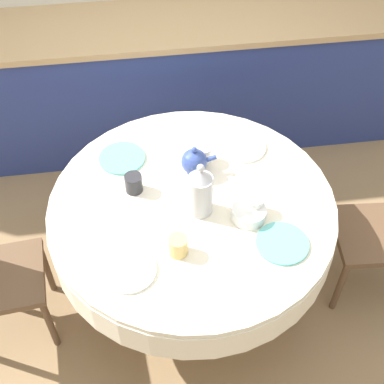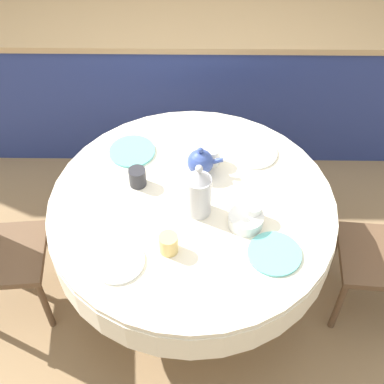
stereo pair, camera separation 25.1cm
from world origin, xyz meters
name	(u,v)px [view 2 (the right image)]	position (x,y,z in m)	size (l,w,h in m)	color
ground_plane	(192,287)	(0.00, 0.00, 0.00)	(12.00, 12.00, 0.00)	#8E704C
kitchen_counter	(194,81)	(0.00, 1.37, 0.47)	(3.24, 0.64, 0.93)	navy
dining_table	(192,219)	(0.00, 0.00, 0.63)	(1.40, 1.40, 0.75)	olive
plate_near_left	(117,261)	(-0.32, -0.35, 0.76)	(0.24, 0.24, 0.01)	white
cup_near_left	(169,244)	(-0.10, -0.28, 0.80)	(0.09, 0.09, 0.10)	#DBB766
plate_near_right	(274,254)	(0.37, -0.30, 0.76)	(0.24, 0.24, 0.01)	#60BCB7
cup_near_right	(253,212)	(0.28, -0.09, 0.80)	(0.09, 0.09, 0.10)	white
plate_far_left	(132,151)	(-0.32, 0.35, 0.76)	(0.24, 0.24, 0.01)	#60BCB7
cup_far_left	(138,177)	(-0.27, 0.12, 0.80)	(0.09, 0.09, 0.10)	#28282D
plate_far_right	(254,153)	(0.32, 0.35, 0.76)	(0.24, 0.24, 0.01)	white
cup_far_right	(212,156)	(0.10, 0.28, 0.80)	(0.09, 0.09, 0.10)	white
coffee_carafe	(199,192)	(0.03, -0.05, 0.88)	(0.12, 0.12, 0.30)	#B2B2B7
teapot	(201,162)	(0.04, 0.20, 0.83)	(0.18, 0.13, 0.17)	#33478E
fruit_bowl	(246,220)	(0.25, -0.12, 0.78)	(0.16, 0.16, 0.06)	silver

